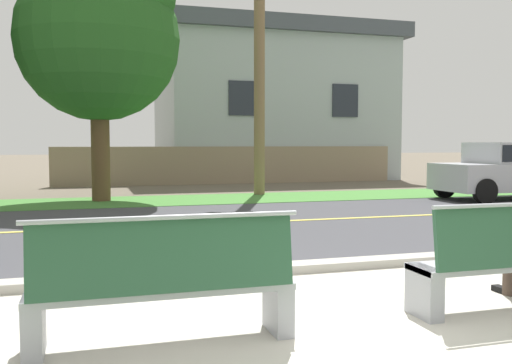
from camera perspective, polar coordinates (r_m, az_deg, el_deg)
ground_plane at (r=12.05m, az=-6.44°, el=-3.32°), size 140.00×140.00×0.00m
sidewalk_pavement at (r=4.90m, az=9.88°, el=-14.03°), size 44.00×3.60×0.01m
curb_edge at (r=6.63m, az=2.28°, el=-8.78°), size 44.00×0.30×0.11m
street_asphalt at (r=10.59m, az=-5.01°, el=-4.29°), size 52.00×8.00×0.01m
road_centre_line at (r=10.59m, az=-5.01°, el=-4.26°), size 48.00×0.14×0.01m
far_verge_grass at (r=15.13m, az=-8.54°, el=-1.84°), size 48.00×2.80×0.02m
bench_left at (r=4.27m, az=-9.27°, el=-10.38°), size 1.96×0.48×1.01m
shade_tree_centre at (r=15.48m, az=-15.15°, el=14.87°), size 4.19×4.19×6.91m
garden_wall at (r=21.32m, az=-2.45°, el=1.73°), size 13.00×0.36×1.40m
house_across_street at (r=25.14m, az=1.40°, el=7.92°), size 10.14×6.91×6.45m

